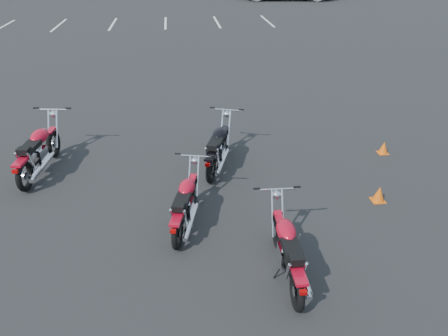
{
  "coord_description": "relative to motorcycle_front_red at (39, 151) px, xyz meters",
  "views": [
    {
      "loc": [
        -0.61,
        -6.48,
        4.44
      ],
      "look_at": [
        0.2,
        0.6,
        0.65
      ],
      "focal_mm": 35.0,
      "sensor_mm": 36.0,
      "label": 1
    }
  ],
  "objects": [
    {
      "name": "training_cone_near",
      "position": [
        7.59,
        0.06,
        -0.35
      ],
      "size": [
        0.23,
        0.23,
        0.28
      ],
      "color": "#E75B0C",
      "rests_on": "ground"
    },
    {
      "name": "motorcycle_front_red",
      "position": [
        0.0,
        0.0,
        0.0
      ],
      "size": [
        0.84,
        2.19,
        1.07
      ],
      "color": "black",
      "rests_on": "ground"
    },
    {
      "name": "motorcycle_third_red",
      "position": [
        2.97,
        -2.26,
        -0.07
      ],
      "size": [
        0.85,
        1.88,
        0.92
      ],
      "color": "black",
      "rests_on": "ground"
    },
    {
      "name": "motorcycle_second_black",
      "position": [
        3.74,
        -0.17,
        -0.03
      ],
      "size": [
        1.04,
        2.02,
        1.0
      ],
      "color": "black",
      "rests_on": "ground"
    },
    {
      "name": "training_cone_extra",
      "position": [
        6.61,
        -1.9,
        -0.34
      ],
      "size": [
        0.25,
        0.25,
        0.3
      ],
      "color": "#E75B0C",
      "rests_on": "ground"
    },
    {
      "name": "motorcycle_rear_red",
      "position": [
        4.39,
        -3.69,
        -0.05
      ],
      "size": [
        0.75,
        1.95,
        0.95
      ],
      "color": "black",
      "rests_on": "ground"
    },
    {
      "name": "parking_line_stripes",
      "position": [
        1.01,
        17.92,
        -0.49
      ],
      "size": [
        15.12,
        4.0,
        0.01
      ],
      "color": "silver",
      "rests_on": "ground"
    },
    {
      "name": "ground",
      "position": [
        3.51,
        -2.08,
        -0.49
      ],
      "size": [
        120.0,
        120.0,
        0.0
      ],
      "primitive_type": "plane",
      "color": "black",
      "rests_on": "ground"
    }
  ]
}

